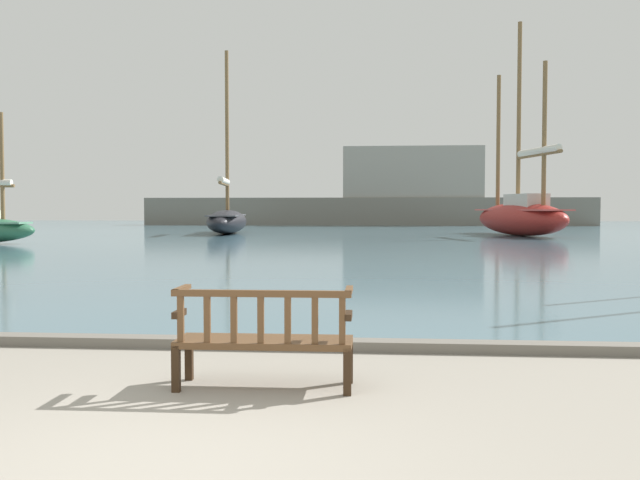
{
  "coord_description": "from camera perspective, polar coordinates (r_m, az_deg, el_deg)",
  "views": [
    {
      "loc": [
        1.42,
        -4.32,
        1.64
      ],
      "look_at": [
        0.18,
        10.0,
        1.0
      ],
      "focal_mm": 40.0,
      "sensor_mm": 36.0,
      "label": 1
    }
  ],
  "objects": [
    {
      "name": "ground_plane",
      "position": [
        4.84,
        -13.08,
        -17.35
      ],
      "size": [
        160.0,
        160.0,
        0.0
      ],
      "primitive_type": "plane",
      "color": "gray"
    },
    {
      "name": "harbor_water",
      "position": [
        48.37,
        3.27,
        0.65
      ],
      "size": [
        100.0,
        80.0,
        0.08
      ],
      "primitive_type": "cube",
      "color": "slate",
      "rests_on": "ground"
    },
    {
      "name": "quay_edge_kerb",
      "position": [
        8.44,
        -4.89,
        -8.25
      ],
      "size": [
        40.0,
        0.3,
        0.12
      ],
      "primitive_type": "cube",
      "color": "slate",
      "rests_on": "ground"
    },
    {
      "name": "park_bench",
      "position": [
        6.55,
        -4.5,
        -7.75
      ],
      "size": [
        1.61,
        0.54,
        0.92
      ],
      "color": "#322113",
      "rests_on": "ground"
    },
    {
      "name": "sailboat_mid_port",
      "position": [
        42.2,
        15.73,
        2.0
      ],
      "size": [
        4.89,
        10.69,
        12.15
      ],
      "color": "maroon",
      "rests_on": "harbor_water"
    },
    {
      "name": "sailboat_outer_starboard",
      "position": [
        44.44,
        -7.44,
        1.64
      ],
      "size": [
        3.5,
        10.06,
        11.28
      ],
      "color": "black",
      "rests_on": "harbor_water"
    },
    {
      "name": "far_breakwater",
      "position": [
        65.62,
        4.89,
        3.25
      ],
      "size": [
        41.13,
        2.4,
        7.26
      ],
      "color": "slate",
      "rests_on": "ground"
    }
  ]
}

